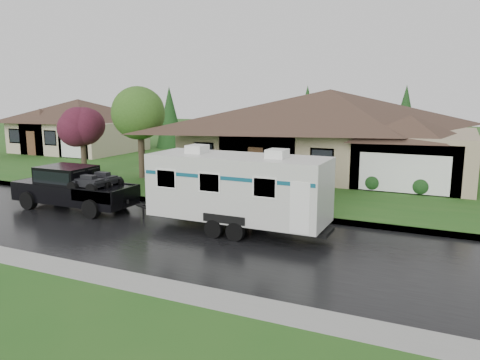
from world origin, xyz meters
name	(u,v)px	position (x,y,z in m)	size (l,w,h in m)	color
ground	(200,221)	(0.00, 0.00, 0.00)	(140.00, 140.00, 0.00)	#24561B
road	(175,234)	(0.00, -2.00, 0.01)	(140.00, 8.00, 0.01)	black
curb	(224,208)	(0.00, 2.25, 0.07)	(140.00, 0.50, 0.15)	gray
lawn	(304,169)	(0.00, 15.00, 0.07)	(140.00, 26.00, 0.15)	#24561B
house_main	(333,122)	(2.29, 13.84, 3.59)	(19.44, 10.80, 6.90)	gray
house_far	(80,121)	(-21.78, 15.85, 2.97)	(10.80, 8.64, 5.80)	tan
tree_left_green	(140,112)	(-8.33, 7.09, 4.30)	(3.62, 3.62, 5.98)	#382B1E
tree_red	(82,127)	(-12.29, 6.15, 3.30)	(2.75, 2.75, 4.55)	#382B1E
shrub_row	(308,176)	(2.00, 9.30, 0.65)	(13.60, 1.00, 1.00)	#143814
pickup_truck	(72,186)	(-6.72, -0.58, 1.10)	(6.17, 2.34, 2.06)	black
travel_trailer	(238,187)	(2.09, -0.58, 1.81)	(7.60, 2.67, 3.41)	silver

